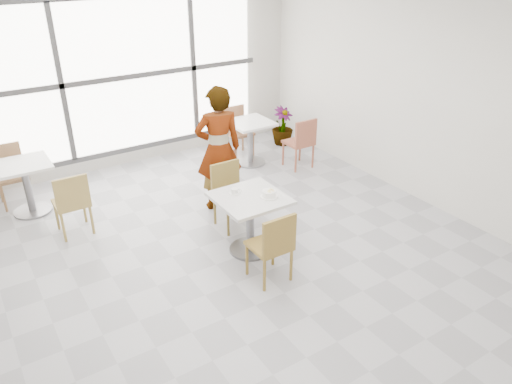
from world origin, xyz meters
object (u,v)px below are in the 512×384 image
bg_table_left (26,181)px  plant_right (282,126)px  chair_near (273,243)px  bg_chair_right_far (237,128)px  person (219,149)px  chair_far (229,190)px  bg_chair_left_near (72,201)px  main_table (250,213)px  bg_chair_right_near (302,140)px  oatmeal_bowl (269,194)px  bg_chair_left_far (10,170)px  bg_table_right (250,136)px  coffee_cup (235,191)px

bg_table_left → plant_right: size_ratio=1.06×
chair_near → bg_chair_right_far: bearing=-114.6°
bg_table_left → bg_chair_right_far: (3.54, 0.25, 0.01)m
person → plant_right: size_ratio=2.50×
person → chair_far: bearing=90.7°
chair_near → plant_right: size_ratio=1.23×
bg_chair_left_near → main_table: bearing=138.0°
person → plant_right: 2.71m
bg_chair_right_near → oatmeal_bowl: bearing=43.8°
chair_far → bg_table_left: (-2.21, 1.80, -0.01)m
person → bg_chair_right_near: size_ratio=2.04×
chair_far → oatmeal_bowl: 0.88m
person → bg_chair_right_near: (1.80, 0.45, -0.39)m
chair_far → oatmeal_bowl: (0.07, -0.83, 0.29)m
person → bg_chair_right_far: size_ratio=2.04×
person → bg_chair_right_near: person is taller
bg_chair_right_near → plant_right: bg_chair_right_near is taller
main_table → bg_chair_left_far: (-2.22, 2.97, -0.02)m
chair_far → bg_table_right: bearing=50.3°
main_table → bg_table_right: 2.71m
bg_table_left → coffee_cup: bearing=-49.7°
coffee_cup → bg_chair_right_far: bg_chair_right_far is taller
chair_far → bg_chair_right_far: size_ratio=1.00×
main_table → bg_chair_right_far: (1.45, 2.75, -0.02)m
main_table → bg_table_left: bearing=129.9°
main_table → bg_chair_right_near: 2.63m
chair_far → bg_table_right: 2.07m
oatmeal_bowl → person: 1.34m
coffee_cup → bg_chair_right_near: size_ratio=0.18×
bg_chair_right_near → chair_far: bearing=26.3°
main_table → plant_right: 3.66m
chair_near → bg_chair_right_near: same height
bg_table_right → bg_chair_right_near: size_ratio=0.86×
bg_table_left → bg_table_right: (3.53, -0.20, 0.00)m
main_table → person: person is taller
person → bg_chair_right_far: bearing=-112.9°
coffee_cup → bg_table_right: size_ratio=0.21×
chair_far → bg_chair_right_near: bearing=26.3°
bg_table_left → bg_chair_left_near: (0.38, -0.96, 0.01)m
bg_table_right → bg_chair_left_far: size_ratio=0.86×
chair_far → bg_chair_left_near: 2.01m
coffee_cup → oatmeal_bowl: bearing=-44.9°
bg_table_left → bg_chair_right_far: bg_chair_right_far is taller
bg_chair_right_far → oatmeal_bowl: bearing=-113.6°
oatmeal_bowl → bg_chair_left_near: (-1.90, 1.67, -0.29)m
bg_chair_left_near → bg_chair_left_far: 1.52m
bg_table_left → person: bearing=-28.9°
bg_table_right → bg_chair_left_near: 3.24m
oatmeal_bowl → bg_chair_left_far: size_ratio=0.24×
chair_near → chair_far: same height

